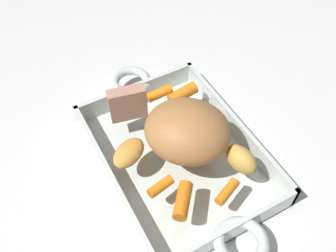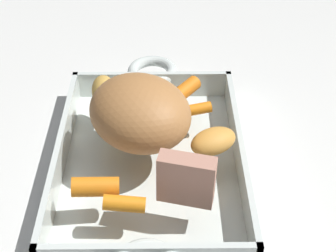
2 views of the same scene
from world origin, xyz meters
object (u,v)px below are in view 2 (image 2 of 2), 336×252
object	(u,v)px
baby_carrot_center_left	(138,86)
baby_carrot_short	(183,92)
pork_roast	(140,112)
baby_carrot_northeast	(196,109)
roast_slice_outer	(186,180)
potato_halved	(104,92)
baby_carrot_northwest	(95,187)
roasting_dish	(150,160)
baby_carrot_center_right	(124,204)
potato_near_roast	(213,141)

from	to	relation	value
baby_carrot_center_left	baby_carrot_short	size ratio (longest dim) A/B	0.79
pork_roast	baby_carrot_northeast	xyz separation A→B (m)	(-0.05, 0.07, -0.03)
roast_slice_outer	potato_halved	size ratio (longest dim) A/B	1.12
baby_carrot_northwest	roast_slice_outer	bearing A→B (deg)	85.15
baby_carrot_northwest	potato_halved	size ratio (longest dim) A/B	0.95
baby_carrot_northwest	baby_carrot_short	xyz separation A→B (m)	(-0.18, 0.10, -0.00)
potato_halved	baby_carrot_center_left	bearing A→B (deg)	124.47
roasting_dish	potato_halved	distance (m)	0.12
baby_carrot_northeast	baby_carrot_short	bearing A→B (deg)	-155.71
baby_carrot_northwest	baby_carrot_short	size ratio (longest dim) A/B	0.94
baby_carrot_northwest	baby_carrot_center_right	distance (m)	0.04
baby_carrot_center_right	roast_slice_outer	bearing A→B (deg)	102.01
roasting_dish	potato_halved	xyz separation A→B (m)	(-0.08, -0.06, 0.05)
baby_carrot_short	baby_carrot_center_right	bearing A→B (deg)	-19.10
baby_carrot_northwest	potato_near_roast	world-z (taller)	potato_near_roast
roasting_dish	baby_carrot_northwest	distance (m)	0.11
pork_roast	potato_halved	world-z (taller)	pork_roast
roasting_dish	potato_near_roast	xyz separation A→B (m)	(0.01, 0.08, 0.05)
potato_near_roast	baby_carrot_northeast	bearing A→B (deg)	-166.71
potato_near_roast	potato_halved	size ratio (longest dim) A/B	1.09
roast_slice_outer	baby_carrot_center_right	distance (m)	0.07
pork_roast	baby_carrot_northeast	distance (m)	0.09
roast_slice_outer	baby_carrot_short	distance (m)	0.19
baby_carrot_northeast	potato_halved	distance (m)	0.13
roasting_dish	roast_slice_outer	distance (m)	0.12
roasting_dish	potato_near_roast	bearing A→B (deg)	79.80
pork_roast	potato_near_roast	bearing A→B (deg)	75.06
roasting_dish	pork_roast	distance (m)	0.07
roasting_dish	roast_slice_outer	size ratio (longest dim) A/B	7.03
baby_carrot_short	baby_carrot_center_left	bearing A→B (deg)	-105.18
baby_carrot_center_right	baby_carrot_center_left	bearing A→B (deg)	178.49
pork_roast	potato_halved	size ratio (longest dim) A/B	2.40
baby_carrot_center_right	pork_roast	bearing A→B (deg)	173.23
baby_carrot_northwest	baby_carrot_short	world-z (taller)	baby_carrot_northwest
baby_carrot_center_right	baby_carrot_northeast	bearing A→B (deg)	152.45
pork_roast	baby_carrot_northwest	distance (m)	0.11
pork_roast	baby_carrot_short	xyz separation A→B (m)	(-0.09, 0.06, -0.03)
roast_slice_outer	baby_carrot_northeast	distance (m)	0.16
baby_carrot_northeast	pork_roast	bearing A→B (deg)	-56.52
baby_carrot_center_left	baby_carrot_northeast	world-z (taller)	baby_carrot_northeast
baby_carrot_center_left	potato_halved	bearing A→B (deg)	-55.53
baby_carrot_northeast	potato_halved	size ratio (longest dim) A/B	0.74
roast_slice_outer	potato_near_roast	size ratio (longest dim) A/B	1.02
baby_carrot_northeast	baby_carrot_center_right	size ratio (longest dim) A/B	0.90
baby_carrot_northeast	potato_halved	xyz separation A→B (m)	(-0.02, -0.13, 0.01)
baby_carrot_northwest	baby_carrot_center_left	world-z (taller)	baby_carrot_northwest
roasting_dish	baby_carrot_center_left	world-z (taller)	baby_carrot_center_left
baby_carrot_northeast	baby_carrot_short	xyz separation A→B (m)	(-0.04, -0.02, 0.00)
roasting_dish	baby_carrot_northeast	bearing A→B (deg)	133.33
roast_slice_outer	baby_carrot_northeast	size ratio (longest dim) A/B	1.50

